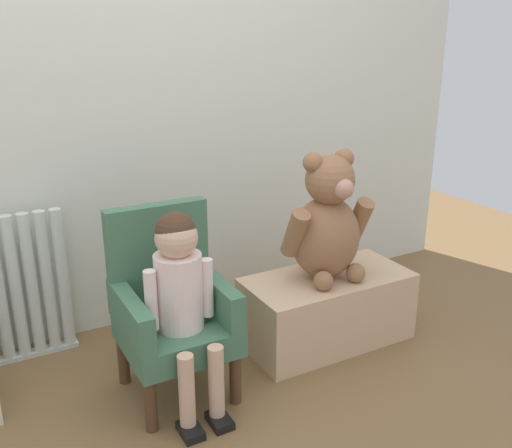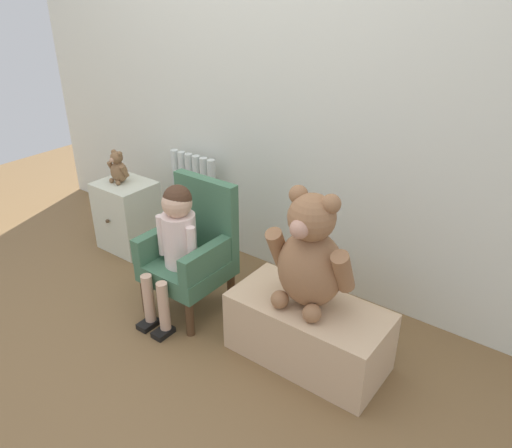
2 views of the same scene
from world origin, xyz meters
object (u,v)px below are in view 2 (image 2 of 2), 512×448
radiator (195,202)px  small_dresser (128,215)px  child_armchair (192,250)px  low_bench (308,331)px  large_teddy_bear (310,257)px  small_teddy_bear (118,168)px  child_figure (175,235)px

radiator → small_dresser: 0.45m
child_armchair → low_bench: size_ratio=0.97×
child_armchair → low_bench: child_armchair is taller
low_bench → large_teddy_bear: (-0.01, 0.01, 0.40)m
small_dresser → small_teddy_bear: bearing=-172.4°
radiator → small_dresser: size_ratio=1.39×
child_figure → small_teddy_bear: (-0.82, 0.32, 0.07)m
small_dresser → small_teddy_bear: 0.32m
small_dresser → radiator: bearing=39.9°
radiator → large_teddy_bear: bearing=-23.0°
child_figure → large_teddy_bear: bearing=9.3°
radiator → child_armchair: bearing=-47.8°
large_teddy_bear → small_dresser: bearing=172.0°
small_dresser → low_bench: size_ratio=0.62×
small_dresser → large_teddy_bear: size_ratio=0.82×
low_bench → child_armchair: bearing=179.9°
large_teddy_bear → small_teddy_bear: bearing=172.3°
child_armchair → radiator: bearing=132.2°
small_dresser → large_teddy_bear: 1.54m
child_figure → large_teddy_bear: (0.71, 0.12, 0.07)m
small_dresser → child_armchair: size_ratio=0.64×
small_dresser → low_bench: small_dresser is taller
child_figure → low_bench: 0.80m
small_dresser → child_armchair: child_armchair is taller
low_bench → small_teddy_bear: 1.60m
small_teddy_bear → low_bench: bearing=-7.8°
large_teddy_bear → small_teddy_bear: 1.54m
small_dresser → large_teddy_bear: bearing=-8.0°
child_armchair → large_teddy_bear: 0.74m
child_armchair → child_figure: size_ratio=0.96×
child_figure → small_teddy_bear: child_figure is taller
large_teddy_bear → low_bench: bearing=-21.9°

